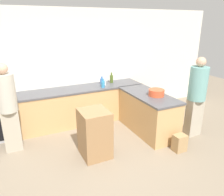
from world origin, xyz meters
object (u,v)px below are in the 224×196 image
at_px(range_oven, 2,117).
at_px(person_by_range, 8,106).
at_px(dish_soap_bottle, 103,84).
at_px(person_at_peninsula, 197,95).
at_px(paper_bag, 180,143).
at_px(island_table, 95,133).
at_px(vinegar_bottle_clear, 105,81).
at_px(olive_oil_bottle, 111,79).
at_px(water_bottle_blue, 102,81).
at_px(mixing_bowl, 156,93).

relative_size(range_oven, person_by_range, 0.52).
bearing_deg(dish_soap_bottle, person_at_peninsula, -45.01).
distance_m(person_at_peninsula, paper_bag, 1.11).
distance_m(island_table, paper_bag, 1.66).
bearing_deg(island_table, paper_bag, -20.74).
relative_size(island_table, paper_bag, 2.67).
bearing_deg(island_table, vinegar_bottle_clear, 59.75).
height_order(person_by_range, paper_bag, person_by_range).
bearing_deg(range_oven, olive_oil_bottle, 2.18).
xyz_separation_m(range_oven, dish_soap_bottle, (2.26, -0.21, 0.52)).
bearing_deg(vinegar_bottle_clear, paper_bag, -71.73).
distance_m(dish_soap_bottle, person_at_peninsula, 2.12).
distance_m(range_oven, island_table, 2.15).
distance_m(water_bottle_blue, vinegar_bottle_clear, 0.14).
xyz_separation_m(mixing_bowl, paper_bag, (0.01, -0.81, -0.79)).
height_order(water_bottle_blue, paper_bag, water_bottle_blue).
bearing_deg(water_bottle_blue, vinegar_bottle_clear, -82.82).
xyz_separation_m(range_oven, olive_oil_bottle, (2.63, 0.10, 0.54)).
height_order(range_oven, vinegar_bottle_clear, vinegar_bottle_clear).
bearing_deg(mixing_bowl, olive_oil_bottle, 106.30).
bearing_deg(olive_oil_bottle, dish_soap_bottle, -140.35).
height_order(range_oven, island_table, range_oven).
relative_size(person_at_peninsula, paper_bag, 5.14).
xyz_separation_m(island_table, mixing_bowl, (1.52, 0.24, 0.51)).
bearing_deg(range_oven, dish_soap_bottle, -5.30).
height_order(dish_soap_bottle, olive_oil_bottle, olive_oil_bottle).
bearing_deg(person_at_peninsula, person_by_range, 163.97).
xyz_separation_m(olive_oil_bottle, person_at_peninsula, (1.12, -1.81, -0.06)).
distance_m(range_oven, mixing_bowl, 3.34).
bearing_deg(olive_oil_bottle, person_at_peninsula, -58.14).
bearing_deg(person_at_peninsula, paper_bag, -151.47).
bearing_deg(person_by_range, olive_oil_bottle, 17.37).
height_order(mixing_bowl, paper_bag, mixing_bowl).
relative_size(mixing_bowl, person_at_peninsula, 0.19).
distance_m(range_oven, dish_soap_bottle, 2.33).
bearing_deg(olive_oil_bottle, water_bottle_blue, -176.24).
bearing_deg(dish_soap_bottle, water_bottle_blue, 71.89).
bearing_deg(person_by_range, person_at_peninsula, -16.03).
distance_m(olive_oil_bottle, paper_bag, 2.38).
bearing_deg(island_table, water_bottle_blue, 62.41).
height_order(mixing_bowl, vinegar_bottle_clear, vinegar_bottle_clear).
height_order(dish_soap_bottle, paper_bag, dish_soap_bottle).
height_order(island_table, person_by_range, person_by_range).
relative_size(range_oven, dish_soap_bottle, 4.18).
xyz_separation_m(mixing_bowl, person_at_peninsula, (0.72, -0.43, -0.03)).
bearing_deg(dish_soap_bottle, range_oven, 174.70).
xyz_separation_m(olive_oil_bottle, person_by_range, (-2.47, -0.77, -0.06)).
bearing_deg(olive_oil_bottle, paper_bag, -79.36).
height_order(person_by_range, person_at_peninsula, person_at_peninsula).
bearing_deg(vinegar_bottle_clear, olive_oil_bottle, 30.69).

